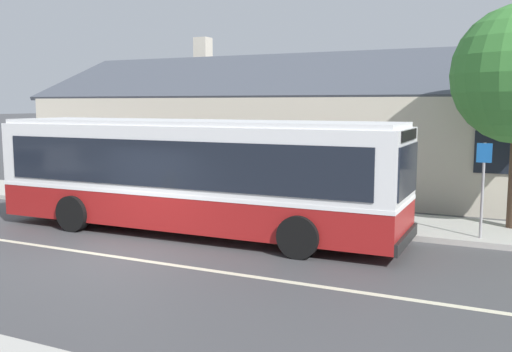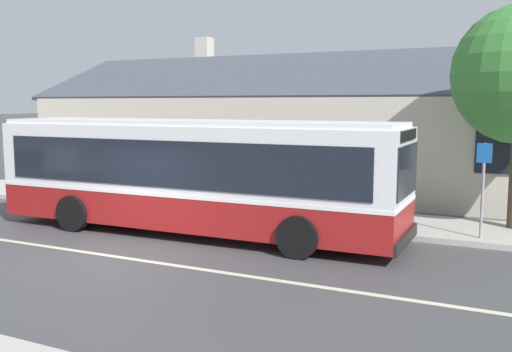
# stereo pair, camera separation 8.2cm
# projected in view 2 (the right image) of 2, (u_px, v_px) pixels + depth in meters

# --- Properties ---
(ground_plane) EXTENTS (300.00, 300.00, 0.00)m
(ground_plane) POSITION_uv_depth(u_px,v_px,m) (111.00, 256.00, 13.22)
(ground_plane) COLOR #424244
(sidewalk_far) EXTENTS (60.00, 3.00, 0.15)m
(sidewalk_far) POSITION_uv_depth(u_px,v_px,m) (233.00, 210.00, 18.56)
(sidewalk_far) COLOR #ADAAA3
(sidewalk_far) RESTS_ON ground
(lane_divider_stripe) EXTENTS (60.00, 0.16, 0.01)m
(lane_divider_stripe) POSITION_uv_depth(u_px,v_px,m) (111.00, 256.00, 13.22)
(lane_divider_stripe) COLOR beige
(lane_divider_stripe) RESTS_ON ground
(community_building) EXTENTS (22.78, 10.25, 6.74)m
(community_building) POSITION_uv_depth(u_px,v_px,m) (312.00, 138.00, 25.17)
(community_building) COLOR beige
(community_building) RESTS_ON ground
(transit_bus) EXTENTS (11.48, 2.89, 3.07)m
(transit_bus) POSITION_uv_depth(u_px,v_px,m) (194.00, 173.00, 15.40)
(transit_bus) COLOR maroon
(transit_bus) RESTS_ON ground
(bench_by_building) EXTENTS (1.80, 0.51, 0.94)m
(bench_by_building) POSITION_uv_depth(u_px,v_px,m) (96.00, 185.00, 20.66)
(bench_by_building) COLOR brown
(bench_by_building) RESTS_ON sidewalk_far
(bench_down_street) EXTENTS (1.53, 0.51, 0.94)m
(bench_down_street) POSITION_uv_depth(u_px,v_px,m) (204.00, 194.00, 18.65)
(bench_down_street) COLOR brown
(bench_down_street) RESTS_ON sidewalk_far
(bus_stop_sign) EXTENTS (0.36, 0.07, 2.40)m
(bus_stop_sign) POSITION_uv_depth(u_px,v_px,m) (483.00, 179.00, 14.16)
(bus_stop_sign) COLOR gray
(bus_stop_sign) RESTS_ON sidewalk_far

